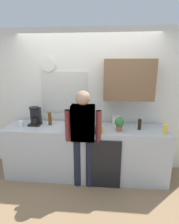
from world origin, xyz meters
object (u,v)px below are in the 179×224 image
object	(u,v)px
coffee_maker	(35,117)
bottle_clear_soda	(68,123)
cup_white_mug	(21,124)
storage_canister	(116,120)
mixing_bowl	(90,129)
person_at_sink	(83,132)
cup_yellow_cup	(101,129)
bottle_amber_beer	(50,119)
dish_soap	(165,129)
bottle_dark_sauce	(140,124)
person_guest	(83,132)
potted_plant	(119,123)

from	to	relation	value
coffee_maker	bottle_clear_soda	xyz separation A→B (m)	(0.65, -0.28, -0.01)
cup_white_mug	storage_canister	xyz separation A→B (m)	(1.67, 0.25, 0.04)
mixing_bowl	person_at_sink	distance (m)	0.15
cup_yellow_cup	mixing_bowl	bearing A→B (deg)	-171.74
bottle_amber_beer	bottle_clear_soda	world-z (taller)	bottle_clear_soda
bottle_amber_beer	cup_white_mug	distance (m)	0.51
cup_white_mug	dish_soap	world-z (taller)	dish_soap
bottle_dark_sauce	dish_soap	world-z (taller)	same
coffee_maker	storage_canister	world-z (taller)	coffee_maker
bottle_dark_sauce	mixing_bowl	bearing A→B (deg)	-167.65
coffee_maker	dish_soap	distance (m)	2.20
mixing_bowl	person_guest	size ratio (longest dim) A/B	0.14
bottle_dark_sauce	mixing_bowl	size ratio (longest dim) A/B	0.82
person_guest	bottle_clear_soda	bearing A→B (deg)	-7.46
person_at_sink	bottle_dark_sauce	bearing A→B (deg)	30.47
bottle_clear_soda	dish_soap	size ratio (longest dim) A/B	1.56
bottle_amber_beer	bottle_clear_soda	size ratio (longest dim) A/B	0.82
potted_plant	person_guest	world-z (taller)	person_guest
bottle_clear_soda	person_guest	size ratio (longest dim) A/B	0.17
cup_white_mug	potted_plant	world-z (taller)	potted_plant
bottle_dark_sauce	person_at_sink	world-z (taller)	person_at_sink
bottle_amber_beer	cup_white_mug	world-z (taller)	bottle_amber_beer
bottle_amber_beer	cup_yellow_cup	size ratio (longest dim) A/B	2.71
coffee_maker	bottle_clear_soda	size ratio (longest dim) A/B	1.18
bottle_dark_sauce	person_at_sink	size ratio (longest dim) A/B	0.11
cup_white_mug	person_at_sink	size ratio (longest dim) A/B	0.06
dish_soap	person_guest	distance (m)	1.27
bottle_clear_soda	mixing_bowl	size ratio (longest dim) A/B	1.27
person_guest	mixing_bowl	bearing A→B (deg)	-120.02
cup_white_mug	mixing_bowl	xyz separation A→B (m)	(1.24, -0.16, -0.01)
cup_white_mug	potted_plant	distance (m)	1.71
person_at_sink	bottle_clear_soda	bearing A→B (deg)	172.21
cup_yellow_cup	potted_plant	distance (m)	0.31
bottle_dark_sauce	bottle_amber_beer	distance (m)	1.56
dish_soap	person_at_sink	distance (m)	1.27
person_guest	coffee_maker	bearing A→B (deg)	-8.90
bottle_dark_sauce	cup_white_mug	world-z (taller)	bottle_dark_sauce
bottle_dark_sauce	storage_canister	xyz separation A→B (m)	(-0.38, 0.22, -0.00)
coffee_maker	cup_yellow_cup	xyz separation A→B (m)	(1.19, -0.25, -0.10)
mixing_bowl	bottle_amber_beer	bearing A→B (deg)	159.87
coffee_maker	potted_plant	bearing A→B (deg)	-7.65
potted_plant	dish_soap	xyz separation A→B (m)	(0.70, -0.06, -0.05)
coffee_maker	mixing_bowl	size ratio (longest dim) A/B	1.50
coffee_maker	bottle_dark_sauce	size ratio (longest dim) A/B	1.83
bottle_dark_sauce	storage_canister	bearing A→B (deg)	149.21
cup_white_mug	mixing_bowl	distance (m)	1.24
coffee_maker	person_at_sink	bearing A→B (deg)	-22.46
person_at_sink	person_guest	distance (m)	0.00
cup_yellow_cup	dish_soap	bearing A→B (deg)	-0.84
coffee_maker	dish_soap	xyz separation A→B (m)	(2.18, -0.26, -0.07)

